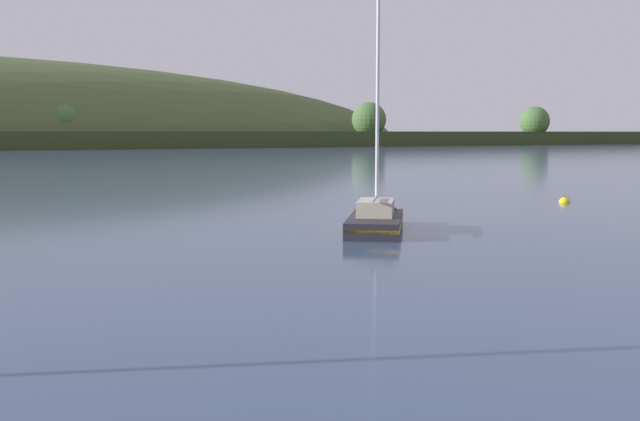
# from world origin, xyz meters

# --- Properties ---
(sailboat_near_mooring) EXTENTS (6.32, 7.59, 12.92)m
(sailboat_near_mooring) POSITION_xyz_m (4.24, 41.53, 0.31)
(sailboat_near_mooring) COLOR #232328
(sailboat_near_mooring) RESTS_ON ground
(mooring_buoy_midchannel) EXTENTS (0.76, 0.76, 0.84)m
(mooring_buoy_midchannel) POSITION_xyz_m (23.05, 47.51, 0.00)
(mooring_buoy_midchannel) COLOR yellow
(mooring_buoy_midchannel) RESTS_ON ground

